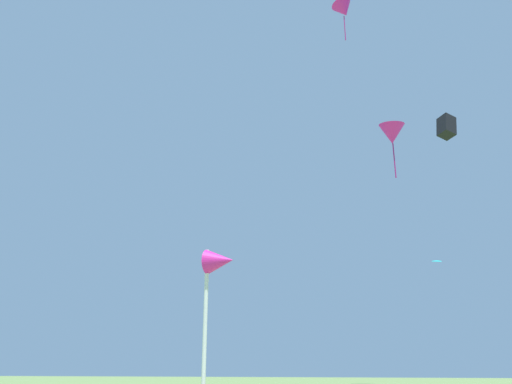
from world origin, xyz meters
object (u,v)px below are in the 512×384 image
object	(u,v)px
distant_kite_magenta_low_left	(344,10)
distant_kite_magenta_far_center	(392,134)
distant_kite_black_high_left	(446,127)
marker_flag	(218,273)
distant_kite_teal_mid_right	(437,261)

from	to	relation	value
distant_kite_magenta_low_left	distant_kite_magenta_far_center	world-z (taller)	distant_kite_magenta_low_left
distant_kite_magenta_low_left	distant_kite_black_high_left	xyz separation A→B (m)	(4.03, -5.78, -9.85)
distant_kite_magenta_low_left	marker_flag	distance (m)	23.92
distant_kite_magenta_far_center	distant_kite_black_high_left	size ratio (longest dim) A/B	3.86
distant_kite_teal_mid_right	distant_kite_magenta_far_center	xyz separation A→B (m)	(-1.48, -0.77, 6.70)
distant_kite_teal_mid_right	distant_kite_black_high_left	size ratio (longest dim) A/B	0.79
distant_kite_magenta_low_left	distant_kite_magenta_far_center	xyz separation A→B (m)	(1.42, 3.89, -5.41)
distant_kite_teal_mid_right	distant_kite_black_high_left	xyz separation A→B (m)	(1.12, -10.45, 2.26)
distant_kite_magenta_far_center	marker_flag	bearing A→B (deg)	-89.28
distant_kite_magenta_low_left	distant_kite_magenta_far_center	distance (m)	6.82
distant_kite_magenta_low_left	distant_kite_teal_mid_right	world-z (taller)	distant_kite_magenta_low_left
distant_kite_teal_mid_right	distant_kite_magenta_low_left	bearing A→B (deg)	-121.89
distant_kite_magenta_far_center	distant_kite_black_high_left	distance (m)	10.96
distant_kite_magenta_far_center	marker_flag	size ratio (longest dim) A/B	1.74
distant_kite_teal_mid_right	distant_kite_magenta_far_center	world-z (taller)	distant_kite_magenta_far_center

